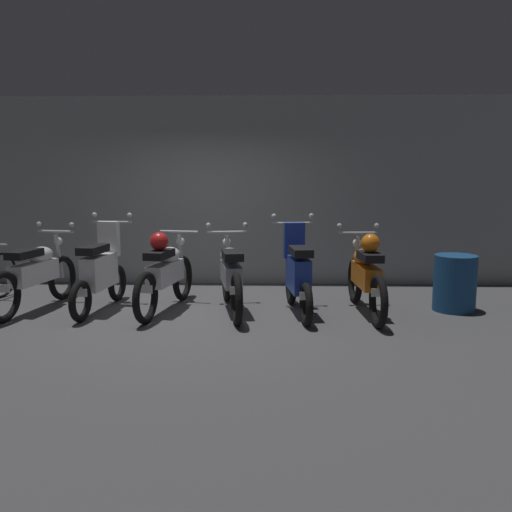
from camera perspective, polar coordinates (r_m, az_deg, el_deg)
name	(u,v)px	position (r m, az deg, el deg)	size (l,w,h in m)	color
ground_plane	(196,317)	(7.14, -6.31, -6.33)	(80.00, 80.00, 0.00)	#4C4C4F
back_wall	(213,191)	(9.21, -4.47, 6.73)	(16.00, 0.30, 3.07)	gray
motorbike_slot_0	(36,274)	(7.95, -22.00, -1.74)	(0.63, 1.93, 1.15)	black
motorbike_slot_1	(101,271)	(7.64, -15.89, -1.56)	(0.59, 1.68, 1.29)	black
motorbike_slot_2	(166,272)	(7.41, -9.41, -1.67)	(0.61, 1.93, 1.08)	black
motorbike_slot_3	(231,275)	(7.28, -2.63, -2.01)	(0.60, 1.94, 1.15)	black
motorbike_slot_4	(298,274)	(7.19, 4.37, -1.87)	(0.59, 1.68, 1.29)	black
motorbike_slot_5	(366,274)	(7.28, 11.38, -1.89)	(0.59, 1.95, 1.15)	black
trash_bin	(455,283)	(7.81, 20.02, -2.66)	(0.56, 0.56, 0.76)	navy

